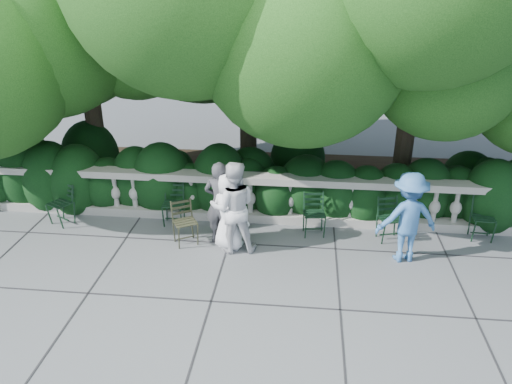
# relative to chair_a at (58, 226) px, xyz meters

# --- Properties ---
(ground) EXTENTS (90.00, 90.00, 0.00)m
(ground) POSITION_rel_chair_a_xyz_m (4.04, -1.12, 0.00)
(ground) COLOR #52555A
(ground) RESTS_ON ground
(balustrade) EXTENTS (12.00, 0.44, 1.00)m
(balustrade) POSITION_rel_chair_a_xyz_m (4.04, 0.68, 0.49)
(balustrade) COLOR #9E998E
(balustrade) RESTS_ON ground
(shrub_hedge) EXTENTS (15.00, 2.60, 1.70)m
(shrub_hedge) POSITION_rel_chair_a_xyz_m (4.04, 1.88, 0.00)
(shrub_hedge) COLOR black
(shrub_hedge) RESTS_ON ground
(tree_canopy) EXTENTS (15.04, 6.52, 6.78)m
(tree_canopy) POSITION_rel_chair_a_xyz_m (4.72, 2.08, 3.96)
(tree_canopy) COLOR #3F3023
(tree_canopy) RESTS_ON ground
(chair_a) EXTENTS (0.61, 0.63, 0.84)m
(chair_a) POSITION_rel_chair_a_xyz_m (0.00, 0.00, 0.00)
(chair_a) COLOR black
(chair_a) RESTS_ON ground
(chair_c) EXTENTS (0.47, 0.51, 0.84)m
(chair_c) POSITION_rel_chair_a_xyz_m (2.33, 0.20, 0.00)
(chair_c) COLOR black
(chair_c) RESTS_ON ground
(chair_d) EXTENTS (0.55, 0.58, 0.84)m
(chair_d) POSITION_rel_chair_a_xyz_m (6.59, 0.01, 0.00)
(chair_d) COLOR black
(chair_d) RESTS_ON ground
(chair_e) EXTENTS (0.50, 0.54, 0.84)m
(chair_e) POSITION_rel_chair_a_xyz_m (5.15, 0.06, 0.00)
(chair_e) COLOR black
(chair_e) RESTS_ON ground
(chair_f) EXTENTS (0.46, 0.50, 0.84)m
(chair_f) POSITION_rel_chair_a_xyz_m (8.30, 0.22, 0.00)
(chair_f) COLOR black
(chair_f) RESTS_ON ground
(chair_weathered) EXTENTS (0.62, 0.64, 0.84)m
(chair_weathered) POSITION_rel_chair_a_xyz_m (2.81, -0.51, 0.00)
(chair_weathered) COLOR black
(chair_weathered) RESTS_ON ground
(person_businessman) EXTENTS (0.84, 0.68, 1.47)m
(person_businessman) POSITION_rel_chair_a_xyz_m (3.58, -0.43, 0.74)
(person_businessman) COLOR white
(person_businessman) RESTS_ON ground
(person_woman_grey) EXTENTS (0.65, 0.49, 1.62)m
(person_woman_grey) POSITION_rel_chair_a_xyz_m (3.39, -0.27, 0.81)
(person_woman_grey) COLOR #39393D
(person_woman_grey) RESTS_ON ground
(person_casual_man) EXTENTS (0.93, 0.77, 1.72)m
(person_casual_man) POSITION_rel_chair_a_xyz_m (3.67, -0.51, 0.86)
(person_casual_man) COLOR silver
(person_casual_man) RESTS_ON ground
(person_older_blue) EXTENTS (1.18, 0.83, 1.66)m
(person_older_blue) POSITION_rel_chair_a_xyz_m (6.71, -0.52, 0.83)
(person_older_blue) COLOR #386CA8
(person_older_blue) RESTS_ON ground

